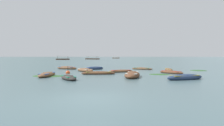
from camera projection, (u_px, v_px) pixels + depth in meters
ground_plane at (127, 57)px, 1504.13m from camera, size 6000.00×6000.00×0.00m
mountain_0 at (14, 42)px, 2470.23m from camera, size 967.33×967.33×358.49m
mountain_1 at (46, 39)px, 2165.32m from camera, size 1650.41×1650.41×393.29m
mountain_2 at (147, 44)px, 2242.79m from camera, size 1091.76×1091.76×277.04m
rowboat_0 at (142, 69)px, 30.56m from camera, size 3.40×2.24×0.41m
rowboat_1 at (47, 75)px, 20.10m from camera, size 1.39×3.87×0.54m
rowboat_2 at (121, 71)px, 25.31m from camera, size 3.46×2.41×0.42m
rowboat_3 at (98, 73)px, 22.31m from camera, size 3.97×1.54×0.44m
rowboat_4 at (132, 75)px, 19.38m from camera, size 1.93×4.47×0.70m
rowboat_5 at (85, 70)px, 26.57m from camera, size 3.40×3.78×0.56m
rowboat_6 at (67, 68)px, 31.58m from camera, size 4.01×2.64×0.58m
rowboat_7 at (69, 78)px, 17.39m from camera, size 2.58×3.29×0.49m
rowboat_8 at (95, 68)px, 30.50m from camera, size 3.06×2.80×0.59m
rowboat_9 at (185, 77)px, 17.29m from camera, size 3.81×2.55×0.60m
rowboat_10 at (171, 72)px, 23.46m from camera, size 2.88×3.05×0.46m
rowboat_12 at (169, 70)px, 28.22m from camera, size 0.81×3.29×0.44m
ferry_0 at (116, 58)px, 207.35m from camera, size 7.76×4.23×2.54m
ferry_1 at (92, 59)px, 136.53m from camera, size 9.78×5.11×2.54m
ferry_2 at (63, 59)px, 120.00m from camera, size 8.58×5.39×2.54m
mooring_buoy at (68, 73)px, 23.29m from camera, size 0.50×0.50×1.04m
weed_patch_0 at (159, 75)px, 22.09m from camera, size 2.37×1.65×0.14m
weed_patch_1 at (198, 71)px, 28.16m from camera, size 3.25×3.28×0.14m
weed_patch_2 at (48, 76)px, 20.33m from camera, size 3.71×2.96×0.14m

